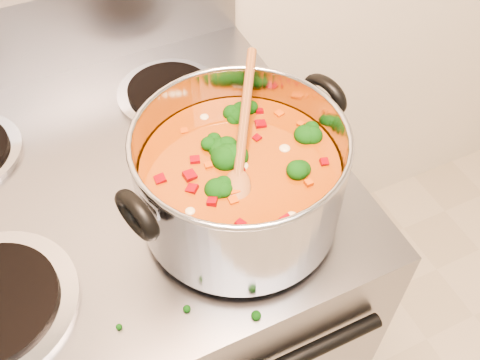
# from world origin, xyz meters

# --- Properties ---
(electric_range) EXTENTS (0.79, 0.71, 1.08)m
(electric_range) POSITION_xyz_m (-0.05, 1.16, 0.47)
(electric_range) COLOR gray
(electric_range) RESTS_ON ground
(stockpot) EXTENTS (0.36, 0.29, 0.18)m
(stockpot) POSITION_xyz_m (0.14, 1.00, 1.01)
(stockpot) COLOR #A9A8B0
(stockpot) RESTS_ON electric_range
(wooden_spoon) EXTENTS (0.15, 0.23, 0.09)m
(wooden_spoon) POSITION_xyz_m (0.14, 1.01, 1.06)
(wooden_spoon) COLOR brown
(wooden_spoon) RESTS_ON stockpot
(cooktop_crumbs) EXTENTS (0.31, 0.18, 0.01)m
(cooktop_crumbs) POSITION_xyz_m (0.26, 1.11, 0.92)
(cooktop_crumbs) COLOR black
(cooktop_crumbs) RESTS_ON electric_range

